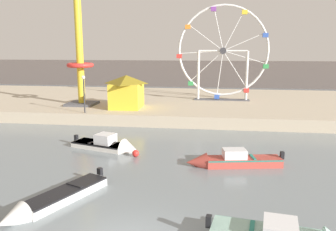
% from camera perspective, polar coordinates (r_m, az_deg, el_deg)
% --- Properties ---
extents(quay_promenade, '(110.00, 20.20, 1.04)m').
position_cam_1_polar(quay_promenade, '(39.13, 3.42, 1.97)').
color(quay_promenade, '#B7A88E').
rests_on(quay_promenade, ground_plane).
extents(distant_town_skyline, '(140.00, 3.00, 4.40)m').
position_cam_1_polar(distant_town_skyline, '(61.08, 5.12, 6.87)').
color(distant_town_skyline, '#564C47').
rests_on(distant_town_skyline, ground_plane).
extents(motorboat_white_red_stripe, '(5.09, 2.77, 1.52)m').
position_cam_1_polar(motorboat_white_red_stripe, '(23.66, -9.30, -4.91)').
color(motorboat_white_red_stripe, silver).
rests_on(motorboat_white_red_stripe, ground_plane).
extents(motorboat_pale_grey, '(3.21, 5.53, 1.08)m').
position_cam_1_polar(motorboat_pale_grey, '(16.25, -18.98, -13.24)').
color(motorboat_pale_grey, silver).
rests_on(motorboat_pale_grey, ground_plane).
extents(motorboat_faded_red, '(5.73, 2.11, 1.30)m').
position_cam_1_polar(motorboat_faded_red, '(20.56, 10.00, -7.31)').
color(motorboat_faded_red, '#B24238').
rests_on(motorboat_faded_red, ground_plane).
extents(ferris_wheel_white_frame, '(9.88, 1.20, 10.21)m').
position_cam_1_polar(ferris_wheel_white_frame, '(38.32, 9.04, 10.15)').
color(ferris_wheel_white_frame, silver).
rests_on(ferris_wheel_white_frame, quay_promenade).
extents(drop_tower_yellow_tower, '(2.80, 2.80, 13.01)m').
position_cam_1_polar(drop_tower_yellow_tower, '(35.70, -14.32, 9.66)').
color(drop_tower_yellow_tower, gold).
rests_on(drop_tower_yellow_tower, quay_promenade).
extents(carnival_booth_yellow_awning, '(3.20, 3.76, 3.14)m').
position_cam_1_polar(carnival_booth_yellow_awning, '(33.40, -6.85, 4.05)').
color(carnival_booth_yellow_awning, yellow).
rests_on(carnival_booth_yellow_awning, quay_promenade).
extents(promenade_lamp_near, '(0.32, 0.32, 3.31)m').
position_cam_1_polar(promenade_lamp_near, '(31.37, -13.69, 4.41)').
color(promenade_lamp_near, '#2D2D33').
rests_on(promenade_lamp_near, quay_promenade).
extents(mooring_buoy_orange, '(0.44, 0.44, 0.44)m').
position_cam_1_polar(mooring_buoy_orange, '(22.01, -5.36, -6.22)').
color(mooring_buoy_orange, red).
rests_on(mooring_buoy_orange, ground_plane).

